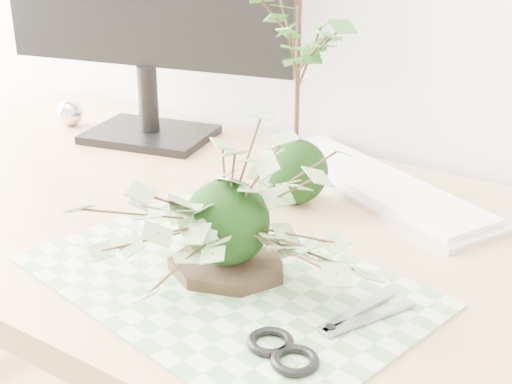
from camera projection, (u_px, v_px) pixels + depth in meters
desk at (257, 283)px, 1.03m from camera, size 1.60×0.70×0.74m
cutting_mat at (225, 281)px, 0.85m from camera, size 0.52×0.39×0.00m
stone_dish at (228, 266)px, 0.87m from camera, size 0.19×0.19×0.01m
ivy_kokedama at (226, 184)px, 0.82m from camera, size 0.32×0.32×0.21m
maple_kokedama at (299, 9)px, 0.96m from camera, size 0.24×0.24×0.41m
keyboard at (374, 183)px, 1.12m from camera, size 0.47×0.31×0.02m
foil_ball at (70, 112)px, 1.41m from camera, size 0.05×0.05×0.05m
scissors at (309, 346)px, 0.72m from camera, size 0.10×0.21×0.01m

